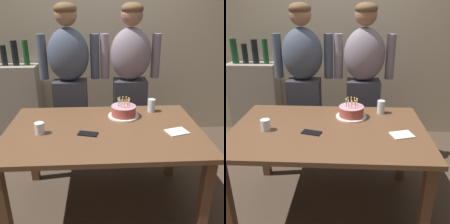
{
  "view_description": "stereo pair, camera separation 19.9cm",
  "coord_description": "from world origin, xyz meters",
  "views": [
    {
      "loc": [
        -0.03,
        -1.75,
        1.59
      ],
      "look_at": [
        0.07,
        0.09,
        0.84
      ],
      "focal_mm": 40.46,
      "sensor_mm": 36.0,
      "label": 1
    },
    {
      "loc": [
        0.16,
        -1.76,
        1.59
      ],
      "look_at": [
        0.07,
        0.09,
        0.84
      ],
      "focal_mm": 40.46,
      "sensor_mm": 36.0,
      "label": 2
    }
  ],
  "objects": [
    {
      "name": "birthday_cake",
      "position": [
        0.18,
        0.23,
        0.79
      ],
      "size": [
        0.26,
        0.26,
        0.17
      ],
      "color": "white",
      "rests_on": "dining_table"
    },
    {
      "name": "napkin_stack",
      "position": [
        0.55,
        -0.09,
        0.74
      ],
      "size": [
        0.18,
        0.16,
        0.01
      ],
      "primitive_type": "cube",
      "rotation": [
        0.0,
        0.0,
        0.29
      ],
      "color": "white",
      "rests_on": "dining_table"
    },
    {
      "name": "dining_table",
      "position": [
        0.0,
        0.0,
        0.64
      ],
      "size": [
        1.5,
        0.96,
        0.74
      ],
      "color": "brown",
      "rests_on": "ground_plane"
    },
    {
      "name": "ground_plane",
      "position": [
        0.0,
        0.0,
        0.0
      ],
      "size": [
        10.0,
        10.0,
        0.0
      ],
      "primitive_type": "plane",
      "color": "#47382B"
    },
    {
      "name": "shelf_cabinet",
      "position": [
        -1.08,
        1.33,
        0.51
      ],
      "size": [
        0.61,
        0.3,
        1.27
      ],
      "color": "#9E9384",
      "rests_on": "ground_plane"
    },
    {
      "name": "person_man_bearded",
      "position": [
        -0.32,
        0.78,
        0.87
      ],
      "size": [
        0.61,
        0.27,
        1.66
      ],
      "rotation": [
        0.0,
        0.0,
        3.14
      ],
      "color": "#33333D",
      "rests_on": "ground_plane"
    },
    {
      "name": "cell_phone",
      "position": [
        -0.12,
        -0.09,
        0.74
      ],
      "size": [
        0.16,
        0.11,
        0.01
      ],
      "primitive_type": "cube",
      "rotation": [
        0.0,
        0.0,
        -0.26
      ],
      "color": "black",
      "rests_on": "dining_table"
    },
    {
      "name": "water_glass_far",
      "position": [
        -0.47,
        -0.06,
        0.78
      ],
      "size": [
        0.07,
        0.07,
        0.09
      ],
      "primitive_type": "cylinder",
      "color": "silver",
      "rests_on": "dining_table"
    },
    {
      "name": "water_glass_near",
      "position": [
        0.44,
        0.33,
        0.8
      ],
      "size": [
        0.07,
        0.07,
        0.12
      ],
      "primitive_type": "cylinder",
      "color": "silver",
      "rests_on": "dining_table"
    },
    {
      "name": "person_woman_cardigan",
      "position": [
        0.3,
        0.78,
        0.87
      ],
      "size": [
        0.61,
        0.27,
        1.66
      ],
      "rotation": [
        0.0,
        0.0,
        3.14
      ],
      "color": "#33333D",
      "rests_on": "ground_plane"
    },
    {
      "name": "back_wall",
      "position": [
        0.0,
        1.55,
        1.3
      ],
      "size": [
        5.2,
        0.1,
        2.6
      ],
      "primitive_type": "cube",
      "color": "tan",
      "rests_on": "ground_plane"
    }
  ]
}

